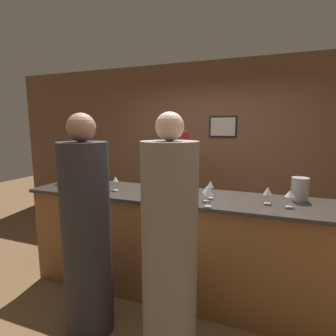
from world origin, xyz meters
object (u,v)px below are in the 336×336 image
(guest_1, at_px, (87,236))
(ice_bucket, at_px, (300,189))
(guest_0, at_px, (169,254))
(wine_bottle_1, at_px, (72,173))
(wine_bottle_0, at_px, (74,178))
(bartender, at_px, (174,190))

(guest_1, relative_size, ice_bucket, 8.62)
(guest_0, height_order, wine_bottle_1, guest_0)
(guest_1, distance_m, wine_bottle_0, 0.98)
(wine_bottle_0, bearing_deg, ice_bucket, 7.35)
(wine_bottle_0, xyz_separation_m, ice_bucket, (2.33, 0.30, -0.01))
(guest_0, bearing_deg, guest_1, 175.80)
(ice_bucket, bearing_deg, wine_bottle_0, -172.65)
(guest_0, bearing_deg, wine_bottle_0, 153.30)
(wine_bottle_1, height_order, ice_bucket, wine_bottle_1)
(bartender, relative_size, guest_1, 1.03)
(bartender, xyz_separation_m, wine_bottle_0, (-0.86, -0.97, 0.30))
(guest_0, height_order, guest_1, guest_1)
(wine_bottle_1, bearing_deg, ice_bucket, 1.80)
(guest_0, height_order, ice_bucket, guest_0)
(wine_bottle_1, bearing_deg, guest_0, -29.95)
(guest_1, height_order, wine_bottle_1, guest_1)
(wine_bottle_0, xyz_separation_m, wine_bottle_1, (-0.20, 0.22, -0.00))
(guest_0, distance_m, ice_bucket, 1.40)
(bartender, relative_size, wine_bottle_1, 6.64)
(ice_bucket, bearing_deg, guest_1, -150.33)
(bartender, distance_m, guest_1, 1.63)
(wine_bottle_0, bearing_deg, wine_bottle_1, 132.77)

